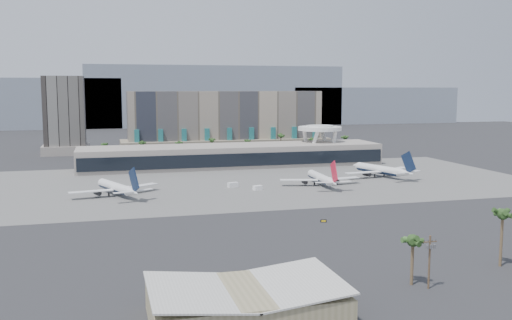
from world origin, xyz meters
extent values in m
plane|color=#232326|center=(0.00, 0.00, 0.00)|extent=(900.00, 900.00, 0.00)
cube|color=#5B5B59|center=(0.00, 55.00, 0.03)|extent=(260.00, 130.00, 0.06)
cube|color=gray|center=(60.00, 470.00, 35.00)|extent=(300.00, 60.00, 70.00)
cube|color=gray|center=(260.00, 470.00, 22.50)|extent=(220.00, 60.00, 45.00)
cube|color=tan|center=(10.00, 175.00, 21.00)|extent=(130.00, 22.00, 42.00)
cube|color=gray|center=(10.00, 173.00, 5.00)|extent=(140.00, 30.00, 10.00)
cube|color=#206C6E|center=(-50.00, 163.00, 9.00)|extent=(3.00, 2.00, 18.00)
cube|color=#206C6E|center=(-35.00, 163.00, 9.00)|extent=(3.00, 2.00, 18.00)
cube|color=#206C6E|center=(-20.00, 163.00, 9.00)|extent=(3.00, 2.00, 18.00)
cube|color=#206C6E|center=(-5.00, 163.00, 9.00)|extent=(3.00, 2.00, 18.00)
cube|color=#206C6E|center=(10.00, 163.00, 9.00)|extent=(3.00, 2.00, 18.00)
cube|color=#206C6E|center=(25.00, 163.00, 9.00)|extent=(3.00, 2.00, 18.00)
cube|color=#206C6E|center=(40.00, 163.00, 9.00)|extent=(3.00, 2.00, 18.00)
cube|color=#206C6E|center=(55.00, 163.00, 9.00)|extent=(3.00, 2.00, 18.00)
cube|color=#206C6E|center=(70.00, 163.00, 9.00)|extent=(3.00, 2.00, 18.00)
cube|color=black|center=(-95.00, 200.00, 26.00)|extent=(26.00, 26.00, 52.00)
cube|color=#B0A69B|center=(-95.00, 200.00, 3.00)|extent=(30.00, 30.00, 6.00)
cube|color=#B0A69B|center=(0.00, 110.00, 6.00)|extent=(170.00, 32.00, 12.00)
cube|color=black|center=(0.00, 93.80, 5.50)|extent=(168.00, 0.60, 7.00)
cube|color=black|center=(0.00, 110.00, 13.25)|extent=(170.00, 12.00, 2.50)
cylinder|color=white|center=(61.36, 122.36, 11.00)|extent=(6.98, 6.99, 21.89)
cylinder|color=white|center=(48.64, 122.36, 11.00)|extent=(6.98, 6.99, 21.89)
cylinder|color=white|center=(48.64, 109.64, 11.00)|extent=(6.98, 6.99, 21.89)
cylinder|color=white|center=(61.36, 109.64, 11.00)|extent=(6.98, 6.99, 21.89)
cylinder|color=white|center=(55.00, 116.00, 20.00)|extent=(26.00, 26.00, 2.20)
cylinder|color=white|center=(55.00, 116.00, 21.30)|extent=(16.00, 16.00, 1.20)
cylinder|color=brown|center=(-70.00, 145.00, 6.00)|extent=(0.70, 0.70, 12.00)
sphere|color=#27461C|center=(-70.00, 145.00, 11.70)|extent=(2.80, 2.80, 2.80)
cylinder|color=brown|center=(-48.00, 145.00, 6.00)|extent=(0.70, 0.70, 12.00)
sphere|color=#27461C|center=(-48.00, 145.00, 11.70)|extent=(2.80, 2.80, 2.80)
cylinder|color=brown|center=(-26.00, 145.00, 6.00)|extent=(0.70, 0.70, 12.00)
sphere|color=#27461C|center=(-26.00, 145.00, 11.70)|extent=(2.80, 2.80, 2.80)
cylinder|color=brown|center=(-5.00, 145.00, 6.00)|extent=(0.70, 0.70, 12.00)
sphere|color=#27461C|center=(-5.00, 145.00, 11.70)|extent=(2.80, 2.80, 2.80)
cylinder|color=brown|center=(18.00, 145.00, 6.00)|extent=(0.70, 0.70, 12.00)
sphere|color=#27461C|center=(18.00, 145.00, 11.70)|extent=(2.80, 2.80, 2.80)
cylinder|color=brown|center=(40.00, 145.00, 6.00)|extent=(0.70, 0.70, 12.00)
sphere|color=#27461C|center=(40.00, 145.00, 11.70)|extent=(2.80, 2.80, 2.80)
cylinder|color=brown|center=(62.00, 145.00, 6.00)|extent=(0.70, 0.70, 12.00)
sphere|color=#27461C|center=(62.00, 145.00, 11.70)|extent=(2.80, 2.80, 2.80)
cylinder|color=brown|center=(85.00, 145.00, 6.00)|extent=(0.70, 0.70, 12.00)
sphere|color=#27461C|center=(85.00, 145.00, 11.70)|extent=(2.80, 2.80, 2.80)
cube|color=#8F855F|center=(-45.00, -102.00, 3.00)|extent=(36.00, 22.00, 6.00)
cube|color=silver|center=(-54.00, -102.00, 6.40)|extent=(18.65, 22.60, 2.30)
cube|color=silver|center=(-36.00, -102.00, 6.40)|extent=(18.65, 22.60, 2.30)
cylinder|color=#4C3826|center=(-2.00, -96.00, 6.00)|extent=(0.44, 0.44, 12.00)
cube|color=#4C3826|center=(-2.00, -96.00, 10.60)|extent=(3.20, 0.22, 0.22)
cylinder|color=slate|center=(-2.90, -96.35, 9.60)|extent=(0.56, 0.56, 0.90)
cylinder|color=slate|center=(-2.00, -96.35, 9.60)|extent=(0.56, 0.56, 0.90)
cylinder|color=slate|center=(-1.10, -96.35, 9.60)|extent=(0.56, 0.56, 0.90)
cylinder|color=black|center=(-3.40, -96.00, 10.85)|extent=(0.12, 0.12, 0.30)
cylinder|color=black|center=(-0.60, -96.00, 10.85)|extent=(0.12, 0.12, 0.30)
cylinder|color=white|center=(-66.43, 36.11, 3.44)|extent=(13.54, 25.55, 3.82)
cylinder|color=#101E38|center=(-66.43, 36.11, 3.30)|extent=(13.27, 25.04, 3.75)
cone|color=white|center=(-72.17, 49.92, 3.44)|extent=(5.18, 5.44, 3.82)
cone|color=white|center=(-59.95, 20.54, 3.73)|extent=(6.83, 9.41, 3.82)
cube|color=white|center=(-75.77, 31.19, 2.87)|extent=(17.62, 6.92, 0.33)
cube|color=white|center=(-56.35, 39.27, 2.87)|extent=(16.34, 12.91, 0.33)
cylinder|color=black|center=(-73.31, 32.74, 1.91)|extent=(3.41, 4.34, 2.10)
cylinder|color=black|center=(-59.18, 38.61, 1.91)|extent=(3.41, 4.34, 2.10)
cube|color=#101E38|center=(-59.40, 19.22, 8.70)|extent=(3.77, 8.20, 10.07)
cube|color=white|center=(-63.56, 18.01, 4.21)|extent=(7.93, 3.96, 0.24)
cube|color=white|center=(-55.61, 21.31, 4.21)|extent=(7.65, 5.70, 0.24)
cylinder|color=black|center=(-70.33, 45.51, 0.76)|extent=(0.48, 0.48, 1.53)
cylinder|color=black|center=(-68.89, 34.06, 0.76)|extent=(0.67, 0.67, 1.53)
cylinder|color=black|center=(-63.24, 36.40, 0.76)|extent=(0.67, 0.67, 1.53)
cylinder|color=white|center=(24.74, 37.63, 3.38)|extent=(4.85, 25.77, 3.76)
cylinder|color=#101E38|center=(24.74, 37.63, 3.24)|extent=(4.75, 25.26, 3.68)
cone|color=white|center=(25.37, 52.32, 3.38)|extent=(3.94, 4.39, 3.76)
cone|color=white|center=(24.03, 21.07, 3.67)|extent=(4.12, 8.61, 3.76)
cube|color=white|center=(14.37, 37.14, 2.82)|extent=(17.32, 7.86, 0.33)
cube|color=white|center=(35.03, 36.25, 2.82)|extent=(17.31, 6.51, 0.33)
cylinder|color=black|center=(17.21, 37.49, 1.88)|extent=(2.23, 3.84, 2.07)
cylinder|color=black|center=(32.23, 36.84, 1.88)|extent=(2.23, 3.84, 2.07)
cube|color=red|center=(23.97, 19.66, 8.55)|extent=(0.83, 8.55, 9.89)
cube|color=white|center=(19.77, 20.31, 4.13)|extent=(7.77, 3.40, 0.23)
cube|color=white|center=(28.22, 19.95, 4.13)|extent=(7.68, 2.79, 0.23)
cylinder|color=black|center=(25.17, 47.62, 0.75)|extent=(0.47, 0.47, 1.50)
cylinder|color=black|center=(21.70, 36.82, 0.75)|extent=(0.66, 0.66, 1.50)
cylinder|color=black|center=(27.71, 36.57, 0.75)|extent=(0.66, 0.66, 1.50)
cylinder|color=white|center=(62.13, 53.76, 3.66)|extent=(12.58, 27.63, 4.07)
cylinder|color=#101E38|center=(62.13, 53.76, 3.51)|extent=(12.33, 27.07, 3.99)
cone|color=white|center=(57.13, 68.87, 3.66)|extent=(5.30, 5.62, 4.07)
cone|color=white|center=(67.76, 36.72, 3.97)|extent=(6.74, 9.97, 4.07)
cube|color=white|center=(51.82, 49.28, 3.05)|extent=(18.65, 6.05, 0.36)
cube|color=white|center=(73.07, 56.31, 3.05)|extent=(17.86, 12.75, 0.36)
cylinder|color=black|center=(54.56, 50.72, 2.03)|extent=(3.40, 4.57, 2.24)
cylinder|color=black|center=(70.01, 55.83, 2.03)|extent=(3.40, 4.57, 2.24)
cube|color=#101E38|center=(68.24, 35.27, 9.26)|extent=(3.38, 8.93, 10.71)
cube|color=white|center=(63.74, 34.32, 4.48)|extent=(8.41, 3.66, 0.25)
cube|color=white|center=(72.43, 37.19, 4.48)|extent=(8.29, 5.61, 0.25)
cylinder|color=black|center=(58.73, 64.04, 0.81)|extent=(0.51, 0.51, 1.63)
cylinder|color=black|center=(59.36, 51.77, 0.81)|extent=(0.71, 0.71, 1.63)
cylinder|color=black|center=(65.54, 53.82, 0.81)|extent=(0.71, 0.71, 1.63)
cube|color=white|center=(-15.17, 41.51, 1.11)|extent=(4.96, 3.29, 2.22)
cube|color=white|center=(-6.33, 32.00, 0.99)|extent=(4.34, 3.26, 1.98)
cube|color=black|center=(-0.98, -31.34, 0.46)|extent=(2.05, 0.63, 0.92)
cube|color=gold|center=(-0.98, -31.50, 0.46)|extent=(1.46, 0.31, 0.55)
cylinder|color=black|center=(-1.71, -31.34, 0.28)|extent=(0.11, 0.11, 0.55)
cylinder|color=black|center=(-0.24, -31.34, 0.28)|extent=(0.11, 0.11, 0.55)
cylinder|color=brown|center=(-4.30, -92.79, 5.25)|extent=(0.70, 0.70, 10.50)
sphere|color=#27461C|center=(-4.30, -92.79, 10.20)|extent=(2.80, 2.80, 2.80)
cylinder|color=brown|center=(23.98, -86.40, 6.74)|extent=(0.70, 0.70, 13.47)
sphere|color=#27461C|center=(23.98, -86.40, 13.17)|extent=(2.80, 2.80, 2.80)
camera|label=1|loc=(-70.01, -203.02, 43.81)|focal=40.00mm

